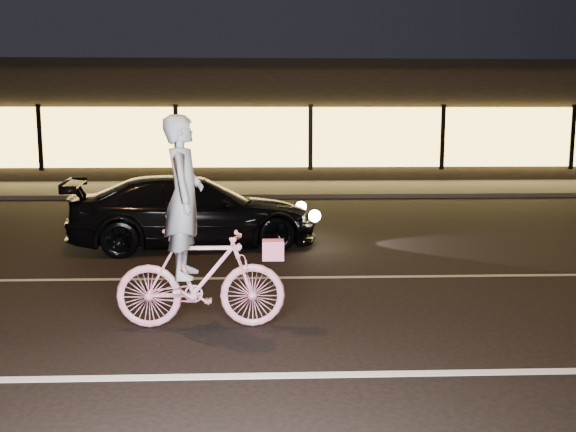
{
  "coord_description": "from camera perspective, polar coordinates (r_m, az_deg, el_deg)",
  "views": [
    {
      "loc": [
        -1.6,
        -6.88,
        2.26
      ],
      "look_at": [
        -1.31,
        0.6,
        1.11
      ],
      "focal_mm": 40.0,
      "sensor_mm": 36.0,
      "label": 1
    }
  ],
  "objects": [
    {
      "name": "lane_stripe_near",
      "position": [
        6.05,
        13.65,
        -13.41
      ],
      "size": [
        60.0,
        0.12,
        0.01
      ],
      "primitive_type": "cube",
      "color": "silver",
      "rests_on": "ground"
    },
    {
      "name": "ground",
      "position": [
        7.42,
        10.47,
        -9.15
      ],
      "size": [
        90.0,
        90.0,
        0.0
      ],
      "primitive_type": "plane",
      "color": "black",
      "rests_on": "ground"
    },
    {
      "name": "storefront",
      "position": [
        25.9,
        1.34,
        8.5
      ],
      "size": [
        25.4,
        8.42,
        4.2
      ],
      "color": "black",
      "rests_on": "ground"
    },
    {
      "name": "sidewalk",
      "position": [
        20.06,
        2.37,
        2.45
      ],
      "size": [
        30.0,
        4.0,
        0.12
      ],
      "primitive_type": "cube",
      "color": "#383533",
      "rests_on": "ground"
    },
    {
      "name": "cyclist",
      "position": [
        6.93,
        -8.18,
        -3.38
      ],
      "size": [
        1.82,
        0.63,
        2.29
      ],
      "rotation": [
        0.0,
        0.0,
        1.57
      ],
      "color": "#FF3D7F",
      "rests_on": "ground"
    },
    {
      "name": "sedan",
      "position": [
        11.39,
        -8.36,
        0.4
      ],
      "size": [
        4.52,
        2.38,
        1.25
      ],
      "rotation": [
        0.0,
        0.0,
        1.72
      ],
      "color": "black",
      "rests_on": "ground"
    },
    {
      "name": "lane_stripe_far",
      "position": [
        9.3,
        7.78,
        -5.37
      ],
      "size": [
        60.0,
        0.1,
        0.01
      ],
      "primitive_type": "cube",
      "color": "gray",
      "rests_on": "ground"
    }
  ]
}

